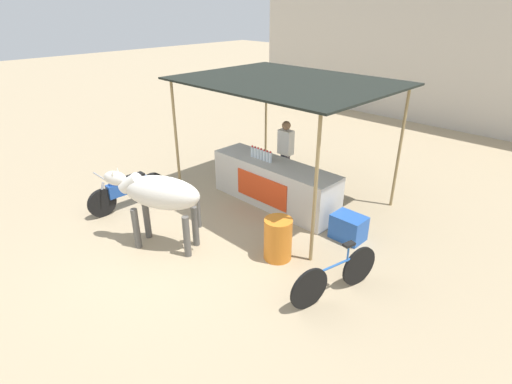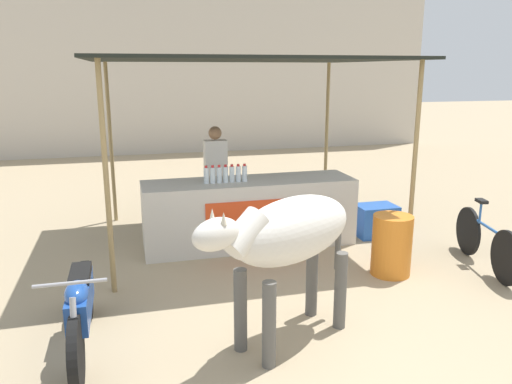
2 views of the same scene
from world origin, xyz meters
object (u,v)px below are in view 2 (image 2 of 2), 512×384
object	(u,v)px
cooler_box	(376,220)
motorcycle_parked	(81,306)
water_barrel	(392,245)
vendor_behind_counter	(216,178)
bicycle_leaning	(486,242)
stall_counter	(249,213)
cow	(288,236)

from	to	relation	value
cooler_box	motorcycle_parked	world-z (taller)	motorcycle_parked
cooler_box	water_barrel	xyz separation A→B (m)	(-0.53, -1.39, 0.14)
vendor_behind_counter	water_barrel	distance (m)	2.90
vendor_behind_counter	bicycle_leaning	distance (m)	3.88
motorcycle_parked	water_barrel	bearing A→B (deg)	13.14
bicycle_leaning	cooler_box	bearing A→B (deg)	115.82
stall_counter	cow	xyz separation A→B (m)	(-0.31, -2.65, 0.55)
cooler_box	water_barrel	size ratio (longest dim) A/B	0.79
stall_counter	vendor_behind_counter	xyz separation A→B (m)	(-0.34, 0.75, 0.37)
cow	motorcycle_parked	bearing A→B (deg)	170.04
stall_counter	motorcycle_parked	xyz separation A→B (m)	(-2.14, -2.32, -0.05)
stall_counter	cooler_box	size ratio (longest dim) A/B	5.00
vendor_behind_counter	motorcycle_parked	distance (m)	3.59
cow	motorcycle_parked	size ratio (longest dim) A/B	0.98
stall_counter	motorcycle_parked	distance (m)	3.16
motorcycle_parked	vendor_behind_counter	bearing A→B (deg)	59.64
cow	bicycle_leaning	size ratio (longest dim) A/B	1.09
vendor_behind_counter	water_barrel	size ratio (longest dim) A/B	2.18
water_barrel	cow	bearing A→B (deg)	-146.33
cow	bicycle_leaning	distance (m)	3.25
vendor_behind_counter	motorcycle_parked	size ratio (longest dim) A/B	0.92
cow	bicycle_leaning	bearing A→B (deg)	18.97
cooler_box	cow	distance (m)	3.50
motorcycle_parked	bicycle_leaning	distance (m)	4.89
cooler_box	water_barrel	distance (m)	1.49
cow	bicycle_leaning	xyz separation A→B (m)	(3.00, 1.03, -0.69)
motorcycle_parked	cow	bearing A→B (deg)	-9.96
cooler_box	water_barrel	world-z (taller)	water_barrel
stall_counter	motorcycle_parked	bearing A→B (deg)	-132.72
cooler_box	motorcycle_parked	distance (m)	4.68
water_barrel	motorcycle_parked	bearing A→B (deg)	-166.86
cow	motorcycle_parked	world-z (taller)	cow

